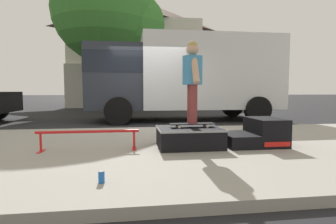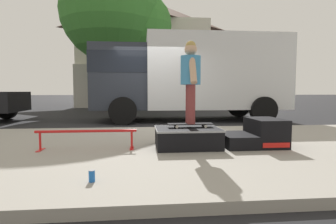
{
  "view_description": "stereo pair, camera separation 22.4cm",
  "coord_description": "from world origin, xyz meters",
  "views": [
    {
      "loc": [
        -0.6,
        -7.71,
        1.08
      ],
      "look_at": [
        0.15,
        -2.27,
        0.66
      ],
      "focal_mm": 29.0,
      "sensor_mm": 36.0,
      "label": 1
    },
    {
      "loc": [
        -0.37,
        -7.73,
        1.08
      ],
      "look_at": [
        0.15,
        -2.27,
        0.66
      ],
      "focal_mm": 29.0,
      "sensor_mm": 36.0,
      "label": 2
    }
  ],
  "objects": [
    {
      "name": "skater_kid",
      "position": [
        0.46,
        -3.12,
        1.35
      ],
      "size": [
        0.34,
        0.72,
        1.41
      ],
      "color": "brown",
      "rests_on": "skateboard"
    },
    {
      "name": "soda_can_b",
      "position": [
        -0.91,
        -4.85,
        0.18
      ],
      "size": [
        0.07,
        0.07,
        0.13
      ],
      "color": "#1959B2",
      "rests_on": "sidewalk_slab"
    },
    {
      "name": "street_tree_main",
      "position": [
        -1.6,
        6.84,
        5.02
      ],
      "size": [
        5.72,
        5.2,
        7.78
      ],
      "color": "brown",
      "rests_on": "ground"
    },
    {
      "name": "skateboard",
      "position": [
        0.46,
        -3.12,
        0.51
      ],
      "size": [
        0.79,
        0.23,
        0.07
      ],
      "color": "black",
      "rests_on": "skate_box"
    },
    {
      "name": "sidewalk_slab",
      "position": [
        0.0,
        -3.0,
        0.06
      ],
      "size": [
        50.0,
        5.0,
        0.12
      ],
      "primitive_type": "cube",
      "color": "gray",
      "rests_on": "ground"
    },
    {
      "name": "ground_plane",
      "position": [
        0.0,
        0.0,
        0.0
      ],
      "size": [
        140.0,
        140.0,
        0.0
      ],
      "primitive_type": "plane",
      "color": "black"
    },
    {
      "name": "box_truck",
      "position": [
        1.34,
        2.2,
        1.7
      ],
      "size": [
        6.91,
        2.63,
        3.05
      ],
      "color": "silver",
      "rests_on": "ground"
    },
    {
      "name": "grind_rail",
      "position": [
        -1.29,
        -3.21,
        0.37
      ],
      "size": [
        1.64,
        0.28,
        0.33
      ],
      "color": "red",
      "rests_on": "sidewalk_slab"
    },
    {
      "name": "kicker_ramp",
      "position": [
        1.63,
        -3.18,
        0.32
      ],
      "size": [
        1.04,
        0.8,
        0.48
      ],
      "color": "black",
      "rests_on": "sidewalk_slab"
    },
    {
      "name": "skate_box",
      "position": [
        0.4,
        -3.18,
        0.3
      ],
      "size": [
        1.09,
        0.83,
        0.34
      ],
      "color": "black",
      "rests_on": "sidewalk_slab"
    },
    {
      "name": "house_behind",
      "position": [
        -0.22,
        14.22,
        4.24
      ],
      "size": [
        9.54,
        8.22,
        8.4
      ],
      "color": "beige",
      "rests_on": "ground"
    }
  ]
}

